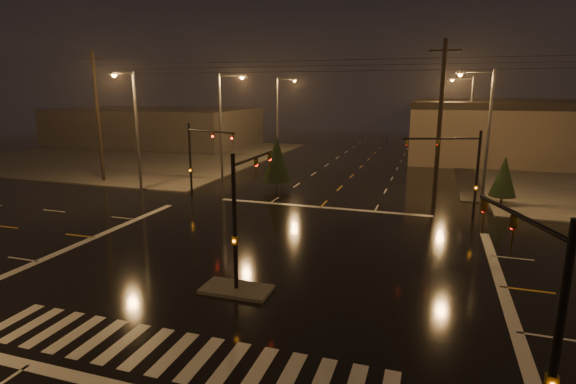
% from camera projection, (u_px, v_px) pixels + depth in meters
% --- Properties ---
extents(ground, '(140.00, 140.00, 0.00)m').
position_uv_depth(ground, '(269.00, 259.00, 23.16)').
color(ground, black).
rests_on(ground, ground).
extents(sidewalk_nw, '(36.00, 36.00, 0.12)m').
position_uv_depth(sidewalk_nw, '(137.00, 155.00, 60.03)').
color(sidewalk_nw, '#42403B').
rests_on(sidewalk_nw, ground).
extents(median_island, '(3.00, 1.60, 0.15)m').
position_uv_depth(median_island, '(236.00, 289.00, 19.43)').
color(median_island, '#42403B').
rests_on(median_island, ground).
extents(crosswalk, '(15.00, 2.60, 0.01)m').
position_uv_depth(crosswalk, '(173.00, 353.00, 14.81)').
color(crosswalk, beige).
rests_on(crosswalk, ground).
extents(stop_bar_far, '(16.00, 0.50, 0.01)m').
position_uv_depth(stop_bar_far, '(320.00, 207.00, 33.35)').
color(stop_bar_far, beige).
rests_on(stop_bar_far, ground).
extents(commercial_block, '(30.00, 18.00, 5.60)m').
position_uv_depth(commercial_block, '(156.00, 127.00, 72.06)').
color(commercial_block, '#3F3937').
rests_on(commercial_block, ground).
extents(signal_mast_median, '(0.25, 4.59, 6.00)m').
position_uv_depth(signal_mast_median, '(243.00, 202.00, 19.48)').
color(signal_mast_median, black).
rests_on(signal_mast_median, ground).
extents(signal_mast_ne, '(4.84, 1.86, 6.00)m').
position_uv_depth(signal_mast_ne, '(462.00, 165.00, 28.84)').
color(signal_mast_ne, black).
rests_on(signal_mast_ne, ground).
extents(signal_mast_nw, '(4.84, 1.86, 6.00)m').
position_uv_depth(signal_mast_nw, '(199.00, 153.00, 34.59)').
color(signal_mast_nw, black).
rests_on(signal_mast_nw, ground).
extents(signal_mast_se, '(1.55, 3.87, 6.00)m').
position_uv_depth(signal_mast_se, '(538.00, 306.00, 10.20)').
color(signal_mast_se, black).
rests_on(signal_mast_se, ground).
extents(streetlight_1, '(2.77, 0.32, 10.00)m').
position_uv_depth(streetlight_1, '(223.00, 120.00, 41.94)').
color(streetlight_1, '#38383A').
rests_on(streetlight_1, ground).
extents(streetlight_2, '(2.77, 0.32, 10.00)m').
position_uv_depth(streetlight_2, '(279.00, 112.00, 56.78)').
color(streetlight_2, '#38383A').
rests_on(streetlight_2, ground).
extents(streetlight_3, '(2.77, 0.32, 10.00)m').
position_uv_depth(streetlight_3, '(484.00, 127.00, 33.32)').
color(streetlight_3, '#38383A').
rests_on(streetlight_3, ground).
extents(streetlight_4, '(2.77, 0.32, 10.00)m').
position_uv_depth(streetlight_4, '(468.00, 114.00, 51.86)').
color(streetlight_4, '#38383A').
rests_on(streetlight_4, ground).
extents(streetlight_5, '(0.32, 2.77, 10.00)m').
position_uv_depth(streetlight_5, '(134.00, 124.00, 37.08)').
color(streetlight_5, '#38383A').
rests_on(streetlight_5, ground).
extents(utility_pole_0, '(2.20, 0.32, 12.00)m').
position_uv_depth(utility_pole_0, '(98.00, 116.00, 41.43)').
color(utility_pole_0, black).
rests_on(utility_pole_0, ground).
extents(utility_pole_1, '(2.20, 0.32, 12.00)m').
position_uv_depth(utility_pole_1, '(440.00, 124.00, 32.36)').
color(utility_pole_1, black).
rests_on(utility_pole_1, ground).
extents(conifer_0, '(1.94, 1.94, 3.73)m').
position_uv_depth(conifer_0, '(504.00, 176.00, 33.45)').
color(conifer_0, black).
rests_on(conifer_0, ground).
extents(conifer_3, '(2.52, 2.52, 4.64)m').
position_uv_depth(conifer_3, '(277.00, 159.00, 38.98)').
color(conifer_3, black).
rests_on(conifer_3, ground).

